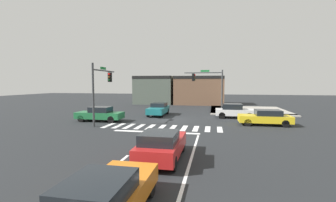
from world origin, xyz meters
TOP-DOWN VIEW (x-y plane):
  - ground_plane at (0.00, 0.00)m, footprint 120.00×120.00m
  - crosswalk_near at (0.00, -4.50)m, footprint 10.20×2.47m
  - lane_markings at (1.11, -12.02)m, footprint 6.80×20.25m
  - bike_detector_marking at (1.68, -8.57)m, footprint 1.20×1.20m
  - curb_corner_northeast at (8.49, 9.42)m, footprint 10.00×10.60m
  - storefront_row at (-2.18, 18.92)m, footprint 16.10×6.30m
  - traffic_signal_northeast at (3.71, 5.97)m, footprint 4.81×0.32m
  - traffic_signal_southwest at (-5.84, -3.81)m, footprint 0.32×4.41m
  - car_green at (-6.74, -2.50)m, footprint 4.61×1.78m
  - car_white at (6.57, 2.39)m, footprint 4.10×1.86m
  - car_yellow at (8.95, -1.69)m, footprint 4.51×1.85m
  - car_red at (1.90, -12.88)m, footprint 1.83×4.34m
  - car_teal at (-2.04, 2.92)m, footprint 1.84×4.48m
  - car_orange at (1.57, -18.16)m, footprint 1.74×4.13m

SIDE VIEW (x-z plane):
  - ground_plane at x=0.00m, z-range 0.00..0.00m
  - bike_detector_marking at x=1.68m, z-range 0.00..0.01m
  - crosswalk_near at x=0.00m, z-range 0.00..0.01m
  - lane_markings at x=1.11m, z-range 0.00..0.01m
  - curb_corner_northeast at x=8.49m, z-range 0.00..0.15m
  - car_yellow at x=8.95m, z-range 0.02..1.41m
  - car_orange at x=1.57m, z-range 0.02..1.43m
  - car_green at x=-6.74m, z-range 0.00..1.45m
  - car_teal at x=-2.04m, z-range 0.02..1.48m
  - car_red at x=1.90m, z-range 0.01..1.49m
  - car_white at x=6.57m, z-range 0.01..1.57m
  - storefront_row at x=-2.18m, z-range 0.01..5.14m
  - traffic_signal_southwest at x=-5.84m, z-range 0.97..6.49m
  - traffic_signal_northeast at x=3.71m, z-range 1.09..6.55m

